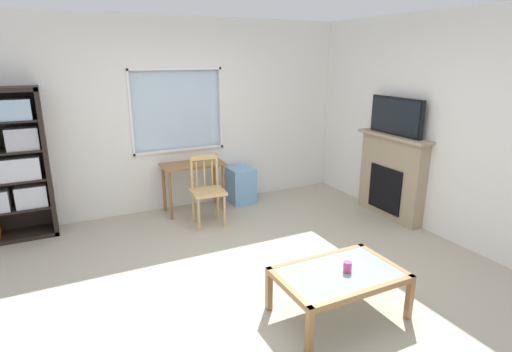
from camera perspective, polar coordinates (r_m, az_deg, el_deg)
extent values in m
cube|color=#B2A893|center=(4.22, -1.57, -14.32)|extent=(6.17, 5.77, 0.02)
cube|color=white|center=(6.13, -10.99, -0.28)|extent=(5.17, 0.12, 0.83)
cube|color=white|center=(5.88, -12.05, 17.75)|extent=(5.17, 0.12, 0.67)
cube|color=white|center=(5.73, -27.08, 7.22)|extent=(2.00, 0.12, 1.15)
cube|color=white|center=(6.54, 2.69, 9.91)|extent=(1.89, 0.12, 1.15)
cube|color=silver|center=(5.95, -11.01, 8.98)|extent=(1.28, 0.02, 1.15)
cube|color=white|center=(5.98, -10.54, 3.58)|extent=(1.34, 0.06, 0.03)
cube|color=white|center=(5.84, -11.13, 14.37)|extent=(1.34, 0.06, 0.03)
cube|color=white|center=(5.75, -17.03, 8.31)|extent=(0.03, 0.06, 1.15)
cube|color=white|center=(6.09, -4.95, 9.38)|extent=(0.03, 0.06, 1.15)
cube|color=white|center=(5.37, 25.06, 6.09)|extent=(0.12, 4.97, 2.65)
cube|color=black|center=(5.58, -27.01, 1.72)|extent=(0.05, 0.38, 1.80)
cube|color=black|center=(5.86, -30.05, -7.12)|extent=(0.90, 0.38, 0.05)
cube|color=black|center=(5.78, -31.20, 1.59)|extent=(0.90, 0.02, 1.80)
cube|color=black|center=(5.74, -30.55, -3.90)|extent=(0.85, 0.36, 0.02)
cube|color=black|center=(5.65, -31.06, -0.55)|extent=(0.85, 0.36, 0.02)
cube|color=black|center=(5.57, -31.59, 2.91)|extent=(0.85, 0.36, 0.02)
cube|color=silver|center=(5.68, -28.70, -2.34)|extent=(0.34, 0.28, 0.26)
cube|color=silver|center=(5.60, -31.27, 0.84)|extent=(0.70, 0.30, 0.26)
cube|color=#B2B2BC|center=(5.52, -29.65, 4.58)|extent=(0.34, 0.28, 0.25)
cube|color=olive|center=(5.77, -8.77, 1.61)|extent=(0.86, 0.44, 0.03)
cylinder|color=olive|center=(5.62, -11.78, -2.72)|extent=(0.04, 0.04, 0.67)
cylinder|color=olive|center=(5.84, -4.54, -1.68)|extent=(0.04, 0.04, 0.67)
cylinder|color=olive|center=(5.94, -12.63, -1.73)|extent=(0.04, 0.04, 0.67)
cylinder|color=olive|center=(6.14, -5.74, -0.78)|extent=(0.04, 0.04, 0.67)
cube|color=tan|center=(5.35, -6.67, -2.18)|extent=(0.45, 0.44, 0.04)
cylinder|color=tan|center=(5.24, -7.94, -5.34)|extent=(0.04, 0.04, 0.43)
cylinder|color=tan|center=(5.32, -4.37, -4.88)|extent=(0.04, 0.04, 0.43)
cylinder|color=tan|center=(5.54, -8.71, -4.17)|extent=(0.04, 0.04, 0.43)
cylinder|color=tan|center=(5.61, -5.32, -3.76)|extent=(0.04, 0.04, 0.43)
cylinder|color=tan|center=(5.39, -8.92, 0.39)|extent=(0.04, 0.04, 0.45)
cylinder|color=tan|center=(5.47, -5.45, 0.75)|extent=(0.04, 0.04, 0.45)
cube|color=tan|center=(5.38, -7.25, 2.57)|extent=(0.36, 0.07, 0.06)
cylinder|color=tan|center=(5.41, -8.24, 0.16)|extent=(0.02, 0.02, 0.35)
cylinder|color=tan|center=(5.44, -7.16, 0.27)|extent=(0.02, 0.02, 0.35)
cylinder|color=tan|center=(5.46, -6.09, 0.38)|extent=(0.02, 0.02, 0.35)
cube|color=#72ADDB|center=(6.19, -2.13, -1.25)|extent=(0.35, 0.40, 0.53)
cube|color=tan|center=(5.85, 18.26, -0.24)|extent=(0.18, 1.04, 1.10)
cube|color=black|center=(5.83, 17.46, -1.75)|extent=(0.03, 0.57, 0.61)
cube|color=tan|center=(5.71, 18.63, 5.24)|extent=(0.26, 1.14, 0.04)
cube|color=black|center=(5.67, 18.88, 7.85)|extent=(0.05, 0.87, 0.49)
cube|color=black|center=(5.64, 18.66, 7.84)|extent=(0.01, 0.82, 0.44)
cube|color=#8C9E99|center=(3.61, 11.48, -13.03)|extent=(0.95, 0.58, 0.02)
cube|color=olive|center=(3.41, 14.82, -15.46)|extent=(1.05, 0.05, 0.05)
cube|color=olive|center=(3.84, 8.54, -11.23)|extent=(1.05, 0.05, 0.05)
cube|color=olive|center=(3.37, 4.47, -15.33)|extent=(0.05, 0.68, 0.05)
cube|color=olive|center=(3.91, 17.39, -11.28)|extent=(0.05, 0.68, 0.05)
cube|color=olive|center=(3.26, 7.42, -20.91)|extent=(0.05, 0.05, 0.35)
cube|color=olive|center=(3.82, 20.49, -15.78)|extent=(0.05, 0.05, 0.35)
cube|color=olive|center=(3.71, 1.81, -15.70)|extent=(0.05, 0.05, 0.35)
cube|color=olive|center=(4.21, 14.15, -12.04)|extent=(0.05, 0.05, 0.35)
cylinder|color=#DB3D84|center=(3.60, 12.57, -12.20)|extent=(0.07, 0.07, 0.09)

